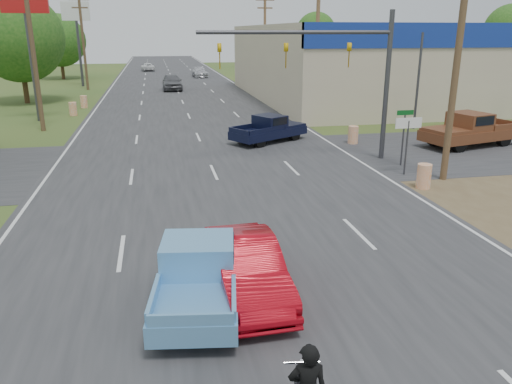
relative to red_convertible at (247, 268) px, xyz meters
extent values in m
cube|color=#2D2D30|center=(0.50, 35.03, -0.69)|extent=(15.00, 180.00, 0.02)
cube|color=#2D2D30|center=(0.50, 13.03, -0.69)|extent=(120.00, 10.00, 0.02)
cube|color=#B7A88C|center=(32.50, 35.03, 2.60)|extent=(50.00, 28.00, 6.60)
cylinder|color=#4C3823|center=(10.00, 8.03, 4.30)|extent=(0.28, 0.28, 10.00)
cylinder|color=#4C3823|center=(10.00, 26.03, 4.30)|extent=(0.28, 0.28, 10.00)
cylinder|color=#4C3823|center=(10.00, 44.03, 4.30)|extent=(0.28, 0.28, 10.00)
cube|color=#4C3823|center=(10.00, 44.03, 8.50)|extent=(2.00, 0.14, 0.14)
cube|color=#4C3823|center=(10.00, 44.03, 7.70)|extent=(1.60, 0.14, 0.14)
cylinder|color=#4C3823|center=(-9.00, 23.03, 4.30)|extent=(0.28, 0.28, 10.00)
cylinder|color=#4C3823|center=(-9.00, 47.03, 4.30)|extent=(0.28, 0.28, 10.00)
cube|color=#4C3823|center=(-9.00, 47.03, 7.70)|extent=(1.60, 0.14, 0.14)
cylinder|color=#422D19|center=(-13.00, 37.03, 0.92)|extent=(0.44, 0.44, 3.24)
sphere|color=#194C15|center=(-13.00, 37.03, 4.88)|extent=(7.56, 7.56, 7.56)
cylinder|color=#422D19|center=(-13.70, 61.03, 0.74)|extent=(0.44, 0.44, 2.88)
sphere|color=#194C15|center=(-13.70, 61.03, 4.26)|extent=(6.72, 6.72, 6.72)
cylinder|color=#422D19|center=(55.50, 65.03, 1.10)|extent=(0.44, 0.44, 3.60)
sphere|color=#194C15|center=(55.50, 65.03, 5.50)|extent=(8.40, 8.40, 8.40)
cylinder|color=#422D19|center=(30.50, 90.03, 1.01)|extent=(0.44, 0.44, 3.42)
sphere|color=#194C15|center=(30.50, 90.03, 5.19)|extent=(7.98, 7.98, 7.98)
cylinder|color=orange|center=(8.50, 7.03, -0.20)|extent=(0.56, 0.56, 1.00)
cylinder|color=orange|center=(8.90, 15.53, -0.20)|extent=(0.56, 0.56, 1.00)
cylinder|color=orange|center=(-8.00, 29.03, -0.20)|extent=(0.56, 0.56, 1.00)
cylinder|color=orange|center=(-7.70, 33.03, -0.20)|extent=(0.56, 0.56, 1.00)
cylinder|color=#3F3F44|center=(-10.00, 27.03, 3.80)|extent=(0.30, 0.30, 9.00)
cylinder|color=#3F3F44|center=(-10.00, 51.03, 3.80)|extent=(0.30, 0.30, 9.00)
cube|color=white|center=(-10.00, 51.03, 7.50)|extent=(3.00, 0.35, 2.00)
cylinder|color=#3F3F44|center=(8.70, 9.03, 0.50)|extent=(0.08, 0.08, 2.40)
cube|color=white|center=(8.70, 9.03, 1.60)|extent=(1.20, 0.05, 0.45)
cylinder|color=#3F3F44|center=(9.30, 10.53, 0.50)|extent=(0.08, 0.08, 2.40)
cube|color=#0C591E|center=(9.30, 10.53, 1.80)|extent=(0.80, 0.04, 0.22)
cylinder|color=#3F3F44|center=(9.00, 12.03, 2.80)|extent=(0.24, 0.24, 7.00)
cylinder|color=#3F3F44|center=(4.50, 12.03, 5.30)|extent=(9.00, 0.18, 0.18)
imported|color=gold|center=(7.00, 12.03, 4.85)|extent=(0.18, 0.40, 1.10)
imported|color=gold|center=(4.00, 12.03, 4.85)|extent=(0.18, 0.40, 1.10)
imported|color=gold|center=(1.00, 12.03, 4.85)|extent=(0.18, 0.40, 1.10)
imported|color=#AA0713|center=(0.00, 0.00, 0.00)|extent=(1.61, 4.27, 1.39)
cube|color=black|center=(0.14, -4.23, 0.04)|extent=(0.31, 0.53, 0.20)
cylinder|color=white|center=(0.18, -3.96, 0.25)|extent=(0.59, 0.13, 0.05)
cylinder|color=black|center=(-1.68, 1.40, -0.34)|extent=(0.37, 0.74, 0.71)
cylinder|color=black|center=(-0.21, 1.18, -0.34)|extent=(0.37, 0.74, 0.71)
cylinder|color=black|center=(-2.09, -1.33, -0.34)|extent=(0.37, 0.74, 0.71)
cylinder|color=black|center=(-0.62, -1.55, -0.34)|extent=(0.37, 0.74, 0.71)
cube|color=#63A2D4|center=(-1.15, -0.08, -0.15)|extent=(2.43, 4.81, 0.46)
cube|color=#63A2D4|center=(-0.94, 1.29, 0.14)|extent=(1.92, 1.98, 0.16)
cube|color=#63A2D4|center=(-1.14, 0.01, 0.45)|extent=(1.81, 1.61, 0.75)
cube|color=black|center=(-1.14, 0.01, 0.58)|extent=(1.81, 1.34, 0.40)
cube|color=#63A2D4|center=(-1.48, -2.30, 0.20)|extent=(1.62, 0.31, 0.27)
cylinder|color=black|center=(5.14, 18.27, -0.34)|extent=(0.74, 0.59, 0.71)
cylinder|color=black|center=(5.91, 17.00, -0.34)|extent=(0.74, 0.59, 0.71)
cylinder|color=black|center=(2.78, 16.84, -0.34)|extent=(0.74, 0.59, 0.71)
cylinder|color=black|center=(3.55, 15.57, -0.34)|extent=(0.74, 0.59, 0.71)
cube|color=black|center=(4.35, 16.92, -0.15)|extent=(4.84, 3.89, 0.46)
cube|color=black|center=(5.52, 17.63, 0.14)|extent=(2.36, 2.34, 0.16)
cube|color=black|center=(4.42, 16.97, 0.45)|extent=(2.02, 2.10, 0.75)
cube|color=black|center=(4.42, 16.97, 0.58)|extent=(1.80, 1.99, 0.40)
cube|color=black|center=(2.42, 15.75, 0.20)|extent=(0.90, 1.42, 0.26)
cylinder|color=black|center=(13.55, 12.45, -0.27)|extent=(0.91, 0.52, 0.85)
cylinder|color=black|center=(13.11, 14.19, -0.27)|extent=(0.91, 0.52, 0.85)
cylinder|color=black|center=(16.78, 13.27, -0.27)|extent=(0.91, 0.52, 0.85)
cylinder|color=black|center=(16.34, 15.01, -0.27)|extent=(0.91, 0.52, 0.85)
cube|color=brown|center=(14.95, 13.73, -0.03)|extent=(5.91, 3.44, 0.56)
cube|color=brown|center=(13.33, 13.32, 0.32)|extent=(2.55, 2.49, 0.19)
cube|color=brown|center=(14.84, 13.70, 0.69)|extent=(2.10, 2.32, 0.91)
cube|color=black|center=(14.84, 13.70, 0.85)|extent=(1.79, 2.27, 0.48)
cube|color=brown|center=(17.58, 14.40, 0.39)|extent=(0.57, 1.93, 0.32)
imported|color=#5A5A5F|center=(0.00, 44.98, 0.16)|extent=(2.03, 5.03, 1.71)
imported|color=silver|center=(4.41, 60.69, -0.03)|extent=(2.07, 4.68, 1.34)
imported|color=white|center=(-2.77, 73.90, -0.10)|extent=(2.26, 4.41, 1.19)
camera|label=1|loc=(-1.88, -10.49, 5.33)|focal=35.00mm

